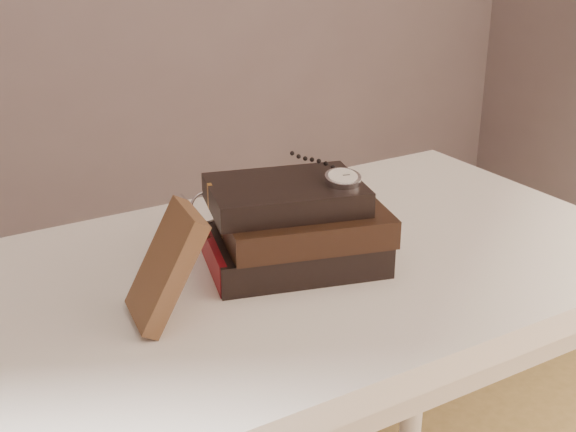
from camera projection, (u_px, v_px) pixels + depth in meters
table at (305, 314)px, 1.14m from camera, size 1.00×0.60×0.75m
book_stack at (295, 227)px, 1.07m from camera, size 0.27×0.23×0.12m
journal at (166, 266)px, 0.92m from camera, size 0.10×0.10×0.14m
pocket_watch at (341, 177)px, 1.05m from camera, size 0.06×0.16×0.02m
eyeglasses at (223, 205)px, 1.11m from camera, size 0.13×0.14×0.05m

